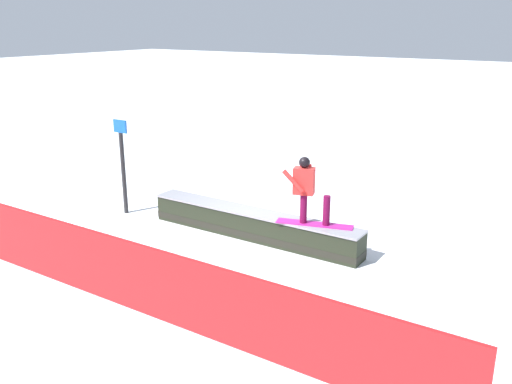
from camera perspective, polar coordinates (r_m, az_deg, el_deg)
ground_plane at (r=11.95m, az=-0.33°, el=-4.74°), size 120.00×120.00×0.00m
grind_box at (r=11.84m, az=-0.33°, el=-3.50°), size 5.01×0.60×0.61m
snowboarder at (r=10.83m, az=5.32°, el=0.37°), size 1.56×0.74×1.37m
safety_fence at (r=9.17m, az=-13.15°, el=-8.32°), size 11.00×0.12×1.18m
trail_marker at (r=13.48m, az=-13.63°, el=2.79°), size 0.40×0.10×2.29m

